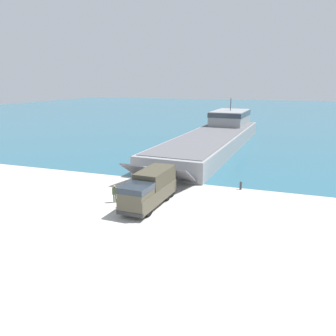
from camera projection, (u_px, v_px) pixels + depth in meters
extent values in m
plane|color=#B7B5AD|center=(154.00, 191.00, 33.12)|extent=(240.00, 240.00, 0.00)
cube|color=#285B70|center=(248.00, 113.00, 118.98)|extent=(240.00, 180.00, 0.01)
cube|color=gray|center=(212.00, 142.00, 53.86)|extent=(11.08, 39.76, 2.45)
cube|color=#56565B|center=(212.00, 134.00, 53.53)|extent=(10.29, 38.14, 0.08)
cube|color=gray|center=(230.00, 118.00, 65.38)|extent=(6.76, 11.35, 2.81)
cube|color=#28333D|center=(230.00, 113.00, 65.17)|extent=(6.94, 11.47, 0.84)
cylinder|color=#3F3F42|center=(231.00, 104.00, 64.72)|extent=(0.16, 0.16, 2.40)
cube|color=#56565B|center=(159.00, 173.00, 34.68)|extent=(7.62, 4.05, 2.24)
cube|color=#4C4738|center=(149.00, 194.00, 29.22)|extent=(2.76, 7.52, 1.25)
cube|color=#4C4738|center=(136.00, 191.00, 26.75)|extent=(2.34, 2.64, 0.97)
cube|color=#28333D|center=(136.00, 188.00, 26.69)|extent=(2.41, 2.67, 0.48)
cube|color=#413C2E|center=(155.00, 177.00, 30.01)|extent=(2.51, 4.81, 1.38)
cube|color=#2D2D2D|center=(130.00, 214.00, 26.10)|extent=(2.39, 0.38, 0.32)
cylinder|color=black|center=(148.00, 209.00, 26.92)|extent=(0.45, 1.22, 1.20)
cylinder|color=black|center=(128.00, 206.00, 27.62)|extent=(0.45, 1.22, 1.20)
cylinder|color=black|center=(167.00, 194.00, 30.53)|extent=(0.45, 1.22, 1.20)
cylinder|color=black|center=(148.00, 192.00, 31.23)|extent=(0.45, 1.22, 1.20)
cylinder|color=black|center=(171.00, 191.00, 31.51)|extent=(0.45, 1.22, 1.20)
cylinder|color=black|center=(153.00, 188.00, 32.22)|extent=(0.45, 1.22, 1.20)
cylinder|color=#475638|center=(116.00, 198.00, 30.05)|extent=(0.14, 0.14, 0.80)
cylinder|color=#475638|center=(114.00, 198.00, 29.99)|extent=(0.14, 0.14, 0.80)
cube|color=#475638|center=(115.00, 191.00, 29.83)|extent=(0.49, 0.47, 0.63)
sphere|color=tan|center=(114.00, 186.00, 29.73)|extent=(0.22, 0.22, 0.22)
cylinder|color=#333338|center=(241.00, 186.00, 33.61)|extent=(0.23, 0.23, 0.69)
sphere|color=#333338|center=(241.00, 183.00, 33.51)|extent=(0.26, 0.26, 0.26)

